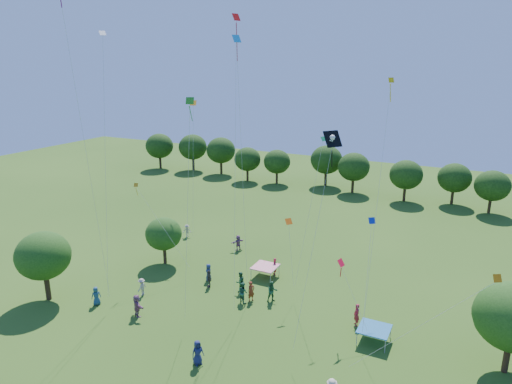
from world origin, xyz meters
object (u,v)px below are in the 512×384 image
object	(u,v)px
tent_blue	(374,329)
pirate_kite	(332,143)
near_tree_west	(43,256)
red_high_kite	(236,76)
near_tree_north	(164,234)
tent_red_stripe	(265,267)

from	to	relation	value
tent_blue	pirate_kite	xyz separation A→B (m)	(-3.61, -0.70, 13.38)
tent_blue	pirate_kite	size ratio (longest dim) A/B	0.16
pirate_kite	near_tree_west	bearing A→B (deg)	-166.23
red_high_kite	near_tree_north	bearing A→B (deg)	172.06
near_tree_west	red_high_kite	world-z (taller)	red_high_kite
tent_red_stripe	pirate_kite	size ratio (longest dim) A/B	0.16
near_tree_north	tent_red_stripe	distance (m)	10.73
red_high_kite	pirate_kite	bearing A→B (deg)	-21.16
near_tree_west	near_tree_north	xyz separation A→B (m)	(4.40, 10.38, -0.88)
near_tree_north	tent_red_stripe	bearing A→B (deg)	9.69
red_high_kite	tent_blue	bearing A→B (deg)	-12.58
near_tree_west	red_high_kite	distance (m)	21.81
near_tree_north	red_high_kite	bearing A→B (deg)	-7.94
near_tree_north	pirate_kite	size ratio (longest dim) A/B	0.34
tent_red_stripe	near_tree_west	bearing A→B (deg)	-140.55
near_tree_north	pirate_kite	bearing A→B (deg)	-14.75
tent_red_stripe	pirate_kite	world-z (taller)	pirate_kite
tent_red_stripe	pirate_kite	distance (m)	16.89
near_tree_north	red_high_kite	xyz separation A→B (m)	(9.14, -1.27, 15.35)
near_tree_west	tent_blue	world-z (taller)	near_tree_west
near_tree_west	near_tree_north	bearing A→B (deg)	67.03
near_tree_north	tent_blue	xyz separation A→B (m)	(21.91, -4.12, -2.12)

